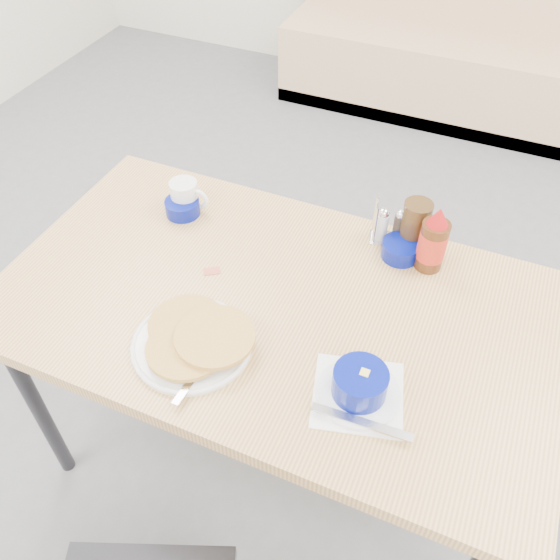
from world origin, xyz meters
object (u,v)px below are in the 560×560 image
at_px(syrup_bottle, 433,242).
at_px(creamer_bowl, 183,207).
at_px(butter_bowl, 401,250).
at_px(condiment_caddy, 390,227).
at_px(dining_table, 275,318).
at_px(pancake_plate, 194,340).
at_px(booth_bench, 453,50).
at_px(amber_tumbler, 415,225).
at_px(grits_setting, 359,387).
at_px(coffee_mug, 186,196).

bearing_deg(syrup_bottle, creamer_bowl, -174.57).
height_order(butter_bowl, condiment_caddy, condiment_caddy).
height_order(dining_table, condiment_caddy, condiment_caddy).
relative_size(pancake_plate, condiment_caddy, 2.46).
bearing_deg(booth_bench, pancake_plate, -92.43).
relative_size(amber_tumbler, syrup_bottle, 0.75).
height_order(booth_bench, syrup_bottle, booth_bench).
xyz_separation_m(amber_tumbler, condiment_caddy, (-0.06, 0.00, -0.03)).
height_order(dining_table, grits_setting, grits_setting).
relative_size(grits_setting, creamer_bowl, 2.58).
distance_m(butter_bowl, condiment_caddy, 0.07).
relative_size(condiment_caddy, syrup_bottle, 0.64).
bearing_deg(grits_setting, amber_tumbler, 92.09).
distance_m(pancake_plate, condiment_caddy, 0.62).
xyz_separation_m(booth_bench, butter_bowl, (0.24, -2.25, 0.43)).
bearing_deg(amber_tumbler, grits_setting, -87.91).
xyz_separation_m(butter_bowl, amber_tumbler, (0.02, 0.05, 0.05)).
relative_size(booth_bench, condiment_caddy, 15.50).
bearing_deg(condiment_caddy, amber_tumbler, -16.45).
xyz_separation_m(dining_table, pancake_plate, (-0.12, -0.20, 0.08)).
xyz_separation_m(booth_bench, dining_table, (0.00, -2.53, 0.35)).
bearing_deg(coffee_mug, booth_bench, 80.50).
relative_size(booth_bench, dining_table, 1.36).
xyz_separation_m(amber_tumbler, syrup_bottle, (0.06, -0.06, 0.01)).
bearing_deg(syrup_bottle, booth_bench, 97.98).
distance_m(dining_table, butter_bowl, 0.38).
bearing_deg(amber_tumbler, coffee_mug, -170.92).
bearing_deg(creamer_bowl, amber_tumbler, 11.21).
bearing_deg(pancake_plate, dining_table, 59.79).
bearing_deg(booth_bench, creamer_bowl, -99.40).
distance_m(booth_bench, coffee_mug, 2.37).
height_order(booth_bench, dining_table, booth_bench).
relative_size(grits_setting, syrup_bottle, 1.34).
distance_m(coffee_mug, grits_setting, 0.78).
bearing_deg(pancake_plate, amber_tumbler, 55.40).
bearing_deg(butter_bowl, coffee_mug, -175.51).
height_order(grits_setting, butter_bowl, grits_setting).
height_order(creamer_bowl, butter_bowl, butter_bowl).
bearing_deg(amber_tumbler, pancake_plate, -124.60).
distance_m(amber_tumbler, condiment_caddy, 0.07).
distance_m(booth_bench, butter_bowl, 2.30).
relative_size(grits_setting, condiment_caddy, 2.08).
bearing_deg(creamer_bowl, butter_bowl, 6.73).
relative_size(grits_setting, amber_tumbler, 1.79).
bearing_deg(butter_bowl, creamer_bowl, -173.27).
height_order(grits_setting, syrup_bottle, syrup_bottle).
bearing_deg(grits_setting, butter_bowl, 94.36).
distance_m(pancake_plate, creamer_bowl, 0.49).
height_order(coffee_mug, amber_tumbler, amber_tumbler).
bearing_deg(amber_tumbler, condiment_caddy, 180.00).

